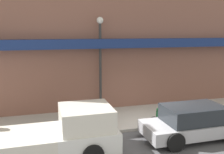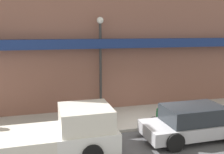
{
  "view_description": "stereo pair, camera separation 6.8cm",
  "coord_description": "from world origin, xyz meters",
  "px_view_note": "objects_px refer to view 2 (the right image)",
  "views": [
    {
      "loc": [
        -4.65,
        -10.09,
        4.52
      ],
      "look_at": [
        -1.38,
        1.34,
        2.34
      ],
      "focal_mm": 40.0,
      "sensor_mm": 36.0,
      "label": 1
    },
    {
      "loc": [
        -4.59,
        -10.11,
        4.52
      ],
      "look_at": [
        -1.38,
        1.34,
        2.34
      ],
      "focal_mm": 40.0,
      "sensor_mm": 36.0,
      "label": 2
    }
  ],
  "objects_px": {
    "pickup_truck": "(51,136)",
    "street_lamp": "(100,53)",
    "parked_car": "(193,122)",
    "fire_hydrant": "(158,114)"
  },
  "relations": [
    {
      "from": "pickup_truck",
      "to": "street_lamp",
      "type": "height_order",
      "value": "street_lamp"
    },
    {
      "from": "pickup_truck",
      "to": "parked_car",
      "type": "distance_m",
      "value": 5.86
    },
    {
      "from": "fire_hydrant",
      "to": "pickup_truck",
      "type": "bearing_deg",
      "value": -157.91
    },
    {
      "from": "pickup_truck",
      "to": "street_lamp",
      "type": "xyz_separation_m",
      "value": [
        2.84,
        4.27,
        2.59
      ]
    },
    {
      "from": "pickup_truck",
      "to": "parked_car",
      "type": "bearing_deg",
      "value": 0.64
    },
    {
      "from": "parked_car",
      "to": "street_lamp",
      "type": "distance_m",
      "value": 5.88
    },
    {
      "from": "street_lamp",
      "to": "fire_hydrant",
      "type": "bearing_deg",
      "value": -40.99
    },
    {
      "from": "fire_hydrant",
      "to": "parked_car",
      "type": "bearing_deg",
      "value": -74.93
    },
    {
      "from": "parked_car",
      "to": "fire_hydrant",
      "type": "height_order",
      "value": "parked_car"
    },
    {
      "from": "pickup_truck",
      "to": "street_lamp",
      "type": "bearing_deg",
      "value": 57.04
    }
  ]
}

